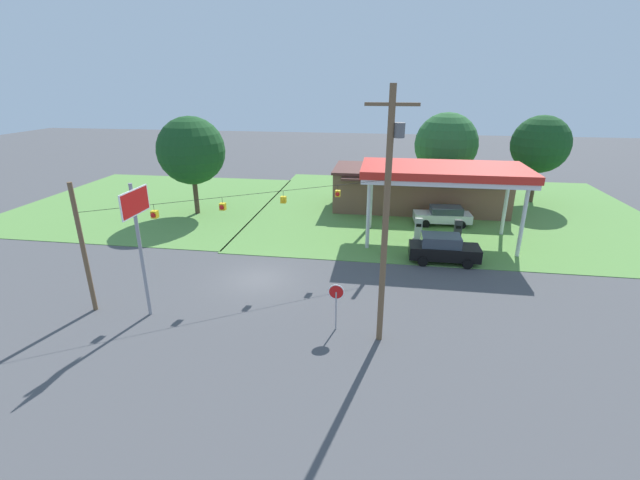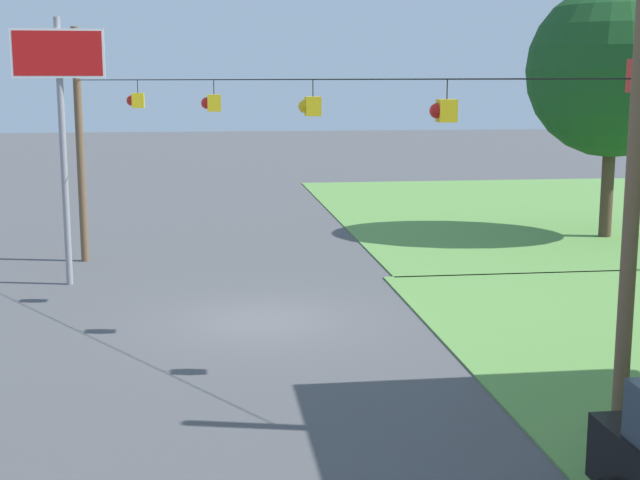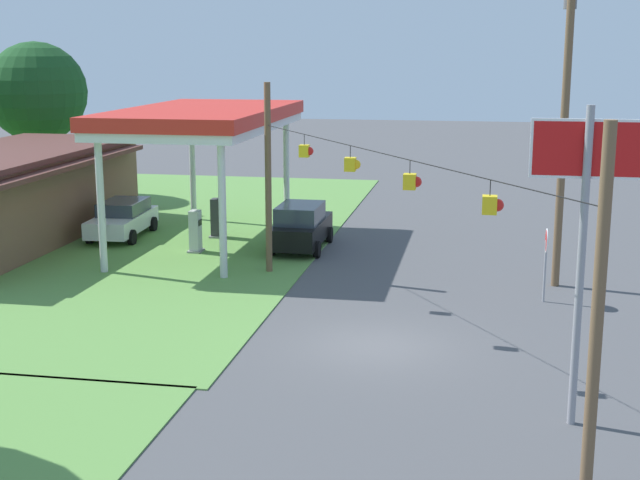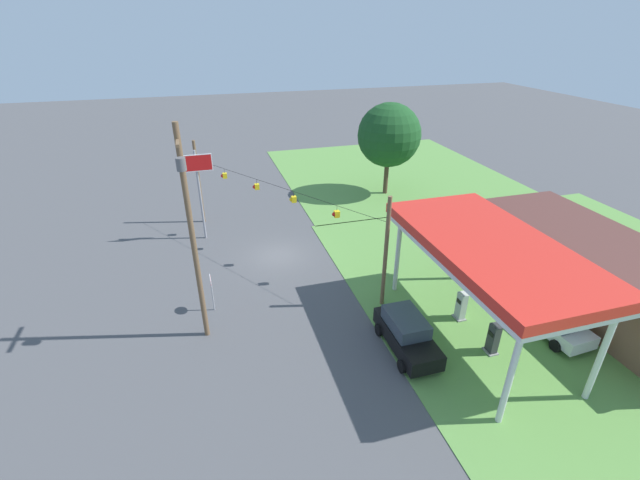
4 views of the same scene
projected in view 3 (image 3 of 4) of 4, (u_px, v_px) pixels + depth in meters
ground_plane at (375, 346)px, 25.41m from camera, size 160.00×160.00×0.00m
grass_verge_station_corner at (38, 228)px, 41.88m from camera, size 36.00×28.00×0.04m
gas_station_canopy at (203, 120)px, 37.24m from camera, size 12.07×6.09×5.87m
gas_station_store at (2, 197)px, 38.59m from camera, size 16.27×6.92×3.93m
fuel_pump_near at (195, 233)px, 36.76m from camera, size 0.71×0.56×1.77m
fuel_pump_far at (217, 219)px, 39.62m from camera, size 0.71×0.56×1.77m
car_at_pumps_front at (301, 226)px, 37.34m from camera, size 4.71×2.11×1.95m
car_at_pumps_rear at (123, 218)px, 39.77m from camera, size 4.90×2.32×1.63m
stop_sign_roadside at (546, 249)px, 29.45m from camera, size 0.80×0.08×2.50m
stop_sign_overhead at (585, 196)px, 19.15m from camera, size 0.22×2.41×7.17m
utility_pole_main at (565, 102)px, 30.49m from camera, size 2.20×0.44×11.71m
signal_span_gantry at (378, 211)px, 24.58m from camera, size 15.74×10.24×7.11m
tree_far_back at (37, 92)px, 49.75m from camera, size 5.58×5.58×8.67m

